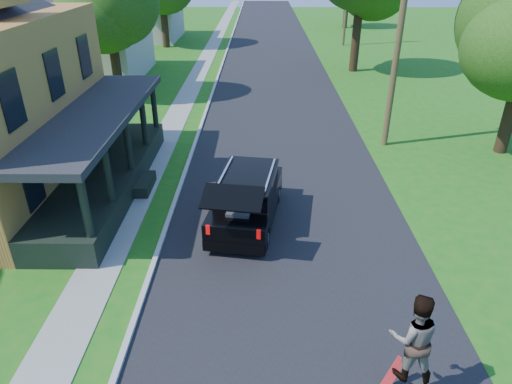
{
  "coord_description": "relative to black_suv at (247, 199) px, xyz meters",
  "views": [
    {
      "loc": [
        -0.96,
        -9.48,
        8.13
      ],
      "look_at": [
        -1.09,
        3.0,
        1.5
      ],
      "focal_mm": 32.0,
      "sensor_mm": 36.0,
      "label": 1
    }
  ],
  "objects": [
    {
      "name": "sidewalk",
      "position": [
        -4.2,
        16.27,
        -0.86
      ],
      "size": [
        1.3,
        120.0,
        0.03
      ],
      "primitive_type": "cube",
      "color": "gray",
      "rests_on": "ground"
    },
    {
      "name": "curb",
      "position": [
        -2.65,
        16.27,
        -0.86
      ],
      "size": [
        0.15,
        120.0,
        0.12
      ],
      "primitive_type": "cube",
      "color": "#A3A39E",
      "rests_on": "ground"
    },
    {
      "name": "ground",
      "position": [
        1.4,
        -3.73,
        -0.86
      ],
      "size": [
        140.0,
        140.0,
        0.0
      ],
      "primitive_type": "plane",
      "color": "#146414",
      "rests_on": "ground"
    },
    {
      "name": "front_walk",
      "position": [
        -8.1,
        2.27,
        -0.86
      ],
      "size": [
        6.5,
        1.2,
        0.03
      ],
      "primitive_type": "cube",
      "color": "gray",
      "rests_on": "ground"
    },
    {
      "name": "black_suv",
      "position": [
        0.0,
        0.0,
        0.0
      ],
      "size": [
        2.51,
        5.06,
        2.26
      ],
      "rotation": [
        0.0,
        0.0,
        -0.15
      ],
      "color": "black",
      "rests_on": "ground"
    },
    {
      "name": "street",
      "position": [
        1.4,
        16.27,
        -0.86
      ],
      "size": [
        8.0,
        120.0,
        0.02
      ],
      "primitive_type": "cube",
      "color": "black",
      "rests_on": "ground"
    },
    {
      "name": "skateboard",
      "position": [
        3.22,
        -6.6,
        -0.49
      ],
      "size": [
        0.53,
        0.34,
        0.67
      ],
      "rotation": [
        0.0,
        0.0,
        -0.38
      ],
      "color": "red",
      "rests_on": "ground"
    },
    {
      "name": "neighbor_house_mid",
      "position": [
        -12.1,
        20.27,
        3.33
      ],
      "size": [
        12.78,
        12.78,
        8.3
      ],
      "color": "#BAB5A5",
      "rests_on": "ground"
    },
    {
      "name": "skateboarder",
      "position": [
        3.43,
        -6.73,
        0.65
      ],
      "size": [
        1.03,
        0.84,
        1.99
      ],
      "rotation": [
        0.0,
        0.0,
        3.05
      ],
      "color": "black",
      "rests_on": "ground"
    },
    {
      "name": "utility_pole_near",
      "position": [
        6.31,
        6.98,
        4.13
      ],
      "size": [
        1.75,
        0.4,
        9.67
      ],
      "rotation": [
        0.0,
        0.0,
        -0.15
      ],
      "color": "#4E3F24",
      "rests_on": "ground"
    },
    {
      "name": "tree_left_mid",
      "position": [
        -8.57,
        15.33,
        4.7
      ],
      "size": [
        6.73,
        6.42,
        8.47
      ],
      "rotation": [
        0.0,
        0.0,
        0.29
      ],
      "color": "black",
      "rests_on": "ground"
    }
  ]
}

